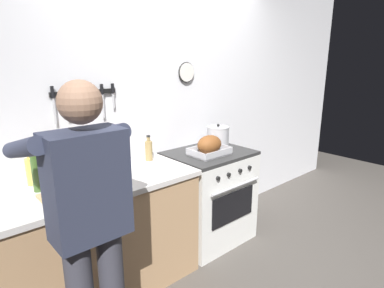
% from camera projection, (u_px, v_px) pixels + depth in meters
% --- Properties ---
extents(wall_back, '(6.00, 0.13, 2.60)m').
position_uv_depth(wall_back, '(167.00, 108.00, 3.03)').
color(wall_back, silver).
rests_on(wall_back, ground).
extents(counter_block, '(2.03, 0.65, 0.90)m').
position_uv_depth(counter_block, '(61.00, 252.00, 2.22)').
color(counter_block, tan).
rests_on(counter_block, ground).
extents(stove, '(0.76, 0.67, 0.90)m').
position_uv_depth(stove, '(209.00, 196.00, 3.13)').
color(stove, white).
rests_on(stove, ground).
extents(person_cook, '(0.51, 0.63, 1.66)m').
position_uv_depth(person_cook, '(89.00, 218.00, 1.66)').
color(person_cook, '#383842').
rests_on(person_cook, ground).
extents(roasting_pan, '(0.35, 0.26, 0.18)m').
position_uv_depth(roasting_pan, '(209.00, 146.00, 2.91)').
color(roasting_pan, '#B7B7BC').
rests_on(roasting_pan, stove).
extents(stock_pot, '(0.22, 0.22, 0.23)m').
position_uv_depth(stock_pot, '(218.00, 137.00, 3.18)').
color(stock_pot, '#B7B7BC').
rests_on(stock_pot, stove).
extents(cutting_board, '(0.36, 0.24, 0.02)m').
position_uv_depth(cutting_board, '(71.00, 194.00, 2.06)').
color(cutting_board, tan).
rests_on(cutting_board, counter_block).
extents(bottle_vinegar, '(0.06, 0.06, 0.22)m').
position_uv_depth(bottle_vinegar, '(149.00, 150.00, 2.75)').
color(bottle_vinegar, '#997F4C').
rests_on(bottle_vinegar, counter_block).
extents(bottle_hot_sauce, '(0.05, 0.05, 0.21)m').
position_uv_depth(bottle_hot_sauce, '(88.00, 162.00, 2.45)').
color(bottle_hot_sauce, red).
rests_on(bottle_hot_sauce, counter_block).
extents(bottle_wine_red, '(0.07, 0.07, 0.30)m').
position_uv_depth(bottle_wine_red, '(107.00, 157.00, 2.43)').
color(bottle_wine_red, '#47141E').
rests_on(bottle_wine_red, counter_block).
extents(bottle_olive_oil, '(0.06, 0.06, 0.31)m').
position_uv_depth(bottle_olive_oil, '(37.00, 172.00, 2.10)').
color(bottle_olive_oil, '#385623').
rests_on(bottle_olive_oil, counter_block).
extents(bottle_cooking_oil, '(0.07, 0.07, 0.24)m').
position_uv_depth(bottle_cooking_oil, '(31.00, 171.00, 2.21)').
color(bottle_cooking_oil, gold).
rests_on(bottle_cooking_oil, counter_block).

